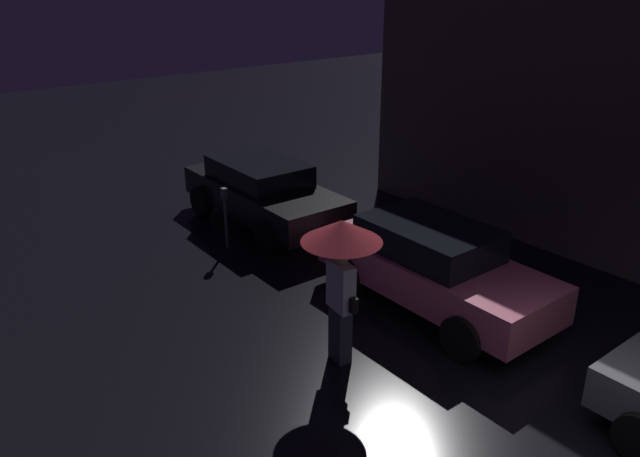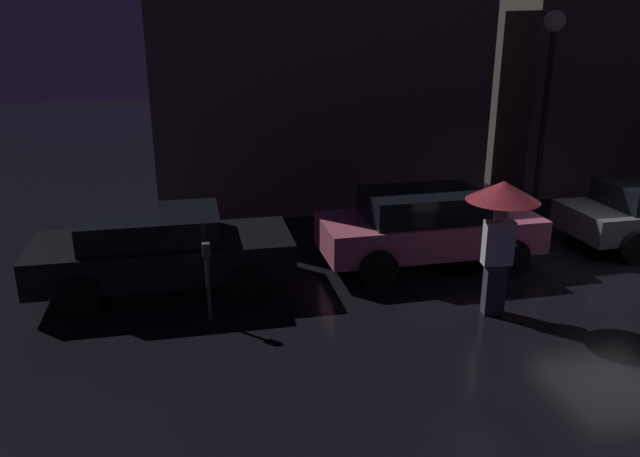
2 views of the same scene
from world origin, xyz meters
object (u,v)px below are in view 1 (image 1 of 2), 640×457
parked_car_black (263,191)px  pedestrian_with_umbrella (341,251)px  parked_car_pink (433,265)px  parking_meter (225,212)px

parked_car_black → pedestrian_with_umbrella: bearing=-21.2°
parked_car_pink → parking_meter: parked_car_pink is taller
parked_car_pink → pedestrian_with_umbrella: (0.23, -2.25, 0.98)m
parked_car_pink → parking_meter: (-4.31, -1.45, 0.02)m
parked_car_pink → pedestrian_with_umbrella: pedestrian_with_umbrella is taller
parked_car_black → pedestrian_with_umbrella: (5.25, -2.20, 1.00)m
pedestrian_with_umbrella → parking_meter: size_ratio=1.68×
parked_car_pink → pedestrian_with_umbrella: 2.46m
pedestrian_with_umbrella → parking_meter: bearing=-1.1°
parked_car_black → parking_meter: (0.71, -1.40, 0.04)m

